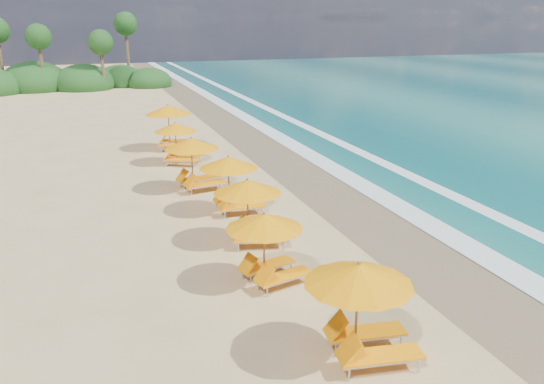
# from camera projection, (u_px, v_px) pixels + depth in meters

# --- Properties ---
(ground) EXTENTS (160.00, 160.00, 0.00)m
(ground) POSITION_uv_depth(u_px,v_px,m) (272.00, 222.00, 20.69)
(ground) COLOR tan
(ground) RESTS_ON ground
(wet_sand) EXTENTS (4.00, 160.00, 0.01)m
(wet_sand) POSITION_uv_depth(u_px,v_px,m) (365.00, 210.00, 21.94)
(wet_sand) COLOR #7E6A4B
(wet_sand) RESTS_ON ground
(surf_foam) EXTENTS (4.00, 160.00, 0.01)m
(surf_foam) POSITION_uv_depth(u_px,v_px,m) (423.00, 203.00, 22.78)
(surf_foam) COLOR white
(surf_foam) RESTS_ON ground
(station_1) EXTENTS (2.89, 2.74, 2.46)m
(station_1) POSITION_uv_depth(u_px,v_px,m) (365.00, 305.00, 11.97)
(station_1) COLOR olive
(station_1) RESTS_ON ground
(station_2) EXTENTS (2.80, 2.71, 2.26)m
(station_2) POSITION_uv_depth(u_px,v_px,m) (269.00, 243.00, 15.54)
(station_2) COLOR olive
(station_2) RESTS_ON ground
(station_3) EXTENTS (2.90, 2.81, 2.35)m
(station_3) POSITION_uv_depth(u_px,v_px,m) (253.00, 207.00, 18.34)
(station_3) COLOR olive
(station_3) RESTS_ON ground
(station_4) EXTENTS (2.54, 2.35, 2.35)m
(station_4) POSITION_uv_depth(u_px,v_px,m) (233.00, 180.00, 21.35)
(station_4) COLOR olive
(station_4) RESTS_ON ground
(station_5) EXTENTS (2.97, 2.84, 2.46)m
(station_5) POSITION_uv_depth(u_px,v_px,m) (196.00, 160.00, 24.15)
(station_5) COLOR olive
(station_5) RESTS_ON ground
(station_6) EXTENTS (3.01, 3.01, 2.25)m
(station_6) POSITION_uv_depth(u_px,v_px,m) (179.00, 141.00, 28.52)
(station_6) COLOR olive
(station_6) RESTS_ON ground
(station_7) EXTENTS (3.37, 3.28, 2.69)m
(station_7) POSITION_uv_depth(u_px,v_px,m) (172.00, 124.00, 31.64)
(station_7) COLOR olive
(station_7) RESTS_ON ground
(treeline) EXTENTS (25.80, 8.80, 9.74)m
(treeline) POSITION_uv_depth(u_px,v_px,m) (45.00, 81.00, 58.21)
(treeline) COLOR #163D14
(treeline) RESTS_ON ground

